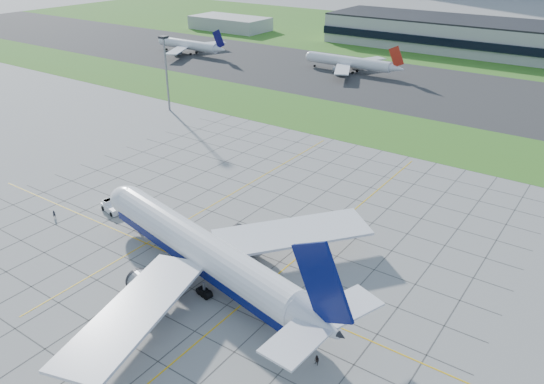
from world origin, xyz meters
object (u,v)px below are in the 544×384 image
object	(u,v)px
light_mast	(166,64)
airliner	(202,250)
distant_jet_0	(189,45)
pushback_tug	(112,207)
crew_far	(317,360)
crew_near	(54,214)
distant_jet_1	(350,62)

from	to	relation	value
light_mast	airliner	world-z (taller)	light_mast
light_mast	distant_jet_0	bearing A→B (deg)	128.68
airliner	pushback_tug	world-z (taller)	airliner
pushback_tug	crew_far	xyz separation A→B (m)	(62.26, -14.31, -0.23)
pushback_tug	crew_near	bearing A→B (deg)	-118.91
distant_jet_0	distant_jet_1	distance (m)	86.87
airliner	crew_near	distance (m)	42.14
distant_jet_0	distant_jet_1	bearing A→B (deg)	7.85
light_mast	crew_far	bearing A→B (deg)	-35.80
airliner	crew_far	xyz separation A→B (m)	(28.44, -7.23, -4.73)
light_mast	distant_jet_0	distance (m)	96.90
crew_near	crew_far	distance (m)	70.44
airliner	crew_near	bearing A→B (deg)	-165.17
pushback_tug	distant_jet_0	xyz separation A→B (m)	(-103.38, 136.89, 3.42)
airliner	crew_near	xyz separation A→B (m)	(-41.82, -2.23, -4.69)
distant_jet_0	pushback_tug	bearing A→B (deg)	-52.94
airliner	distant_jet_1	size ratio (longest dim) A/B	1.41
airliner	crew_far	distance (m)	29.72
pushback_tug	distant_jet_0	size ratio (longest dim) A/B	0.20
light_mast	distant_jet_1	distance (m)	91.50
light_mast	airliner	distance (m)	103.91
crew_near	airliner	bearing A→B (deg)	-73.13
crew_far	distant_jet_0	distance (m)	224.30
airliner	distant_jet_1	xyz separation A→B (m)	(-51.14, 155.84, -1.07)
airliner	crew_far	size ratio (longest dim) A/B	38.50
airliner	crew_near	world-z (taller)	airliner
crew_far	distant_jet_0	world-z (taller)	distant_jet_0
crew_near	distant_jet_0	size ratio (longest dim) A/B	0.04
crew_near	distant_jet_1	bearing A→B (deg)	17.20
airliner	pushback_tug	bearing A→B (deg)	179.95
crew_near	crew_far	xyz separation A→B (m)	(70.26, -5.01, -0.04)
crew_near	pushback_tug	bearing A→B (deg)	-26.87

